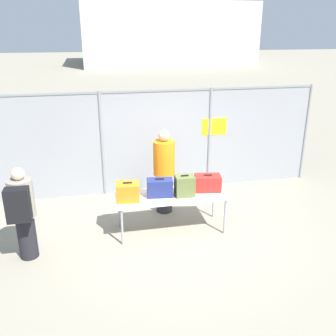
{
  "coord_description": "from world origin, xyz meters",
  "views": [
    {
      "loc": [
        -1.45,
        -6.04,
        3.66
      ],
      "look_at": [
        -0.03,
        0.79,
        1.05
      ],
      "focal_mm": 40.0,
      "sensor_mm": 36.0,
      "label": 1
    }
  ],
  "objects_px": {
    "traveler_hooded": "(23,211)",
    "suitcase_orange": "(128,192)",
    "suitcase_olive": "(185,186)",
    "security_worker_near": "(164,171)",
    "suitcase_red": "(208,183)",
    "utility_trailer": "(200,137)",
    "suitcase_navy": "(160,188)",
    "inspection_table": "(171,197)"
  },
  "relations": [
    {
      "from": "traveler_hooded",
      "to": "suitcase_orange",
      "type": "bearing_deg",
      "value": 1.56
    },
    {
      "from": "suitcase_olive",
      "to": "security_worker_near",
      "type": "relative_size",
      "value": 0.23
    },
    {
      "from": "suitcase_red",
      "to": "security_worker_near",
      "type": "relative_size",
      "value": 0.3
    },
    {
      "from": "security_worker_near",
      "to": "suitcase_orange",
      "type": "bearing_deg",
      "value": 30.2
    },
    {
      "from": "suitcase_olive",
      "to": "utility_trailer",
      "type": "bearing_deg",
      "value": 70.23
    },
    {
      "from": "traveler_hooded",
      "to": "suitcase_red",
      "type": "bearing_deg",
      "value": -2.17
    },
    {
      "from": "security_worker_near",
      "to": "suitcase_navy",
      "type": "bearing_deg",
      "value": 57.62
    },
    {
      "from": "suitcase_red",
      "to": "suitcase_olive",
      "type": "bearing_deg",
      "value": -163.26
    },
    {
      "from": "inspection_table",
      "to": "security_worker_near",
      "type": "distance_m",
      "value": 0.85
    },
    {
      "from": "suitcase_orange",
      "to": "suitcase_navy",
      "type": "relative_size",
      "value": 0.89
    },
    {
      "from": "suitcase_navy",
      "to": "suitcase_red",
      "type": "distance_m",
      "value": 0.95
    },
    {
      "from": "suitcase_red",
      "to": "security_worker_near",
      "type": "xyz_separation_m",
      "value": [
        -0.7,
        0.73,
        0.03
      ]
    },
    {
      "from": "suitcase_navy",
      "to": "utility_trailer",
      "type": "xyz_separation_m",
      "value": [
        2.18,
        4.71,
        -0.46
      ]
    },
    {
      "from": "suitcase_orange",
      "to": "utility_trailer",
      "type": "distance_m",
      "value": 5.54
    },
    {
      "from": "inspection_table",
      "to": "traveler_hooded",
      "type": "bearing_deg",
      "value": -170.04
    },
    {
      "from": "inspection_table",
      "to": "utility_trailer",
      "type": "relative_size",
      "value": 0.54
    },
    {
      "from": "suitcase_orange",
      "to": "traveler_hooded",
      "type": "height_order",
      "value": "traveler_hooded"
    },
    {
      "from": "inspection_table",
      "to": "security_worker_near",
      "type": "height_order",
      "value": "security_worker_near"
    },
    {
      "from": "suitcase_navy",
      "to": "utility_trailer",
      "type": "height_order",
      "value": "suitcase_navy"
    },
    {
      "from": "inspection_table",
      "to": "security_worker_near",
      "type": "xyz_separation_m",
      "value": [
        0.03,
        0.81,
        0.23
      ]
    },
    {
      "from": "suitcase_navy",
      "to": "suitcase_olive",
      "type": "bearing_deg",
      "value": -10.52
    },
    {
      "from": "inspection_table",
      "to": "suitcase_red",
      "type": "relative_size",
      "value": 3.81
    },
    {
      "from": "suitcase_orange",
      "to": "suitcase_navy",
      "type": "height_order",
      "value": "suitcase_orange"
    },
    {
      "from": "suitcase_orange",
      "to": "suitcase_olive",
      "type": "bearing_deg",
      "value": -0.98
    },
    {
      "from": "inspection_table",
      "to": "suitcase_navy",
      "type": "relative_size",
      "value": 4.09
    },
    {
      "from": "suitcase_red",
      "to": "traveler_hooded",
      "type": "height_order",
      "value": "traveler_hooded"
    },
    {
      "from": "suitcase_orange",
      "to": "suitcase_olive",
      "type": "height_order",
      "value": "suitcase_olive"
    },
    {
      "from": "security_worker_near",
      "to": "utility_trailer",
      "type": "height_order",
      "value": "security_worker_near"
    },
    {
      "from": "suitcase_orange",
      "to": "suitcase_red",
      "type": "relative_size",
      "value": 0.83
    },
    {
      "from": "inspection_table",
      "to": "suitcase_olive",
      "type": "height_order",
      "value": "suitcase_olive"
    },
    {
      "from": "suitcase_orange",
      "to": "security_worker_near",
      "type": "bearing_deg",
      "value": 45.89
    },
    {
      "from": "suitcase_red",
      "to": "utility_trailer",
      "type": "bearing_deg",
      "value": 75.15
    },
    {
      "from": "suitcase_orange",
      "to": "security_worker_near",
      "type": "height_order",
      "value": "security_worker_near"
    },
    {
      "from": "suitcase_orange",
      "to": "security_worker_near",
      "type": "xyz_separation_m",
      "value": [
        0.84,
        0.86,
        0.02
      ]
    },
    {
      "from": "inspection_table",
      "to": "utility_trailer",
      "type": "xyz_separation_m",
      "value": [
        1.97,
        4.72,
        -0.25
      ]
    },
    {
      "from": "suitcase_navy",
      "to": "suitcase_red",
      "type": "height_order",
      "value": "suitcase_navy"
    },
    {
      "from": "traveler_hooded",
      "to": "utility_trailer",
      "type": "bearing_deg",
      "value": 37.57
    },
    {
      "from": "inspection_table",
      "to": "suitcase_orange",
      "type": "distance_m",
      "value": 0.84
    },
    {
      "from": "suitcase_orange",
      "to": "traveler_hooded",
      "type": "bearing_deg",
      "value": -167.15
    },
    {
      "from": "suitcase_orange",
      "to": "suitcase_red",
      "type": "height_order",
      "value": "suitcase_orange"
    },
    {
      "from": "suitcase_orange",
      "to": "traveler_hooded",
      "type": "relative_size",
      "value": 0.27
    },
    {
      "from": "suitcase_navy",
      "to": "suitcase_red",
      "type": "relative_size",
      "value": 0.93
    }
  ]
}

